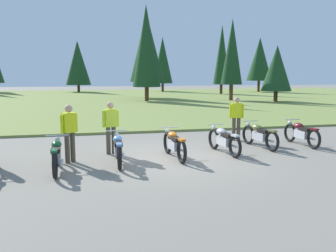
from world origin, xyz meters
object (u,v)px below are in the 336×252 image
object	(u,v)px
motorcycle_olive	(259,135)
motorcycle_british_green	(57,155)
motorcycle_orange	(174,144)
rider_near_row_end	(236,116)
rider_with_back_turned	(111,125)
motorcycle_maroon	(301,133)
rider_checking_bike	(69,130)
motorcycle_silver	(224,140)
motorcycle_sky_blue	(118,149)

from	to	relation	value
motorcycle_olive	motorcycle_british_green	bearing A→B (deg)	-165.90
motorcycle_british_green	motorcycle_orange	xyz separation A→B (m)	(3.36, 0.78, 0.00)
rider_near_row_end	rider_with_back_turned	distance (m)	5.04
motorcycle_british_green	motorcycle_orange	bearing A→B (deg)	13.02
rider_with_back_turned	motorcycle_maroon	bearing A→B (deg)	-0.63
motorcycle_british_green	rider_near_row_end	distance (m)	7.15
rider_near_row_end	rider_checking_bike	world-z (taller)	same
motorcycle_maroon	motorcycle_silver	bearing A→B (deg)	-168.84
motorcycle_olive	rider_checking_bike	distance (m)	6.39
motorcycle_british_green	motorcycle_maroon	world-z (taller)	same
motorcycle_orange	rider_checking_bike	bearing A→B (deg)	177.60
motorcycle_maroon	rider_with_back_turned	bearing A→B (deg)	179.37
motorcycle_sky_blue	rider_with_back_turned	bearing A→B (deg)	94.38
rider_near_row_end	motorcycle_silver	bearing A→B (deg)	-122.77
rider_checking_bike	rider_with_back_turned	world-z (taller)	same
motorcycle_silver	rider_with_back_turned	xyz separation A→B (m)	(-3.54, 0.71, 0.51)
motorcycle_maroon	motorcycle_orange	bearing A→B (deg)	-169.19
motorcycle_orange	motorcycle_olive	xyz separation A→B (m)	(3.27, 0.89, 0.00)
motorcycle_orange	rider_near_row_end	distance (m)	3.88
motorcycle_orange	rider_checking_bike	distance (m)	3.10
motorcycle_silver	motorcycle_olive	distance (m)	1.66
motorcycle_silver	rider_checking_bike	world-z (taller)	rider_checking_bike
motorcycle_british_green	rider_with_back_turned	size ratio (longest dim) A/B	1.26
motorcycle_british_green	rider_checking_bike	bearing A→B (deg)	71.37
rider_checking_bike	motorcycle_olive	bearing A→B (deg)	6.85
motorcycle_silver	motorcycle_olive	size ratio (longest dim) A/B	1.00
motorcycle_maroon	rider_checking_bike	bearing A→B (deg)	-174.19
motorcycle_sky_blue	rider_near_row_end	bearing A→B (deg)	29.33
motorcycle_sky_blue	rider_near_row_end	world-z (taller)	rider_near_row_end
rider_checking_bike	rider_with_back_turned	distance (m)	1.52
motorcycle_sky_blue	motorcycle_maroon	distance (m)	6.76
motorcycle_olive	rider_near_row_end	world-z (taller)	rider_near_row_end
motorcycle_orange	motorcycle_olive	size ratio (longest dim) A/B	1.00
motorcycle_olive	rider_with_back_turned	xyz separation A→B (m)	(-5.09, 0.13, 0.51)
motorcycle_maroon	motorcycle_olive	bearing A→B (deg)	-178.18
motorcycle_sky_blue	motorcycle_silver	size ratio (longest dim) A/B	1.00
motorcycle_sky_blue	rider_checking_bike	bearing A→B (deg)	161.64
motorcycle_olive	motorcycle_maroon	distance (m)	1.66
motorcycle_olive	motorcycle_maroon	world-z (taller)	same
motorcycle_sky_blue	motorcycle_orange	xyz separation A→B (m)	(1.72, 0.31, 0.00)
motorcycle_british_green	motorcycle_sky_blue	xyz separation A→B (m)	(1.64, 0.46, 0.00)
motorcycle_sky_blue	rider_near_row_end	xyz separation A→B (m)	(4.76, 2.67, 0.51)
motorcycle_british_green	motorcycle_orange	world-z (taller)	same
motorcycle_orange	motorcycle_maroon	size ratio (longest dim) A/B	1.00
motorcycle_silver	rider_checking_bike	bearing A→B (deg)	-177.85
motorcycle_british_green	rider_near_row_end	xyz separation A→B (m)	(6.40, 3.14, 0.51)
rider_with_back_turned	rider_checking_bike	bearing A→B (deg)	-144.27
motorcycle_silver	rider_with_back_turned	bearing A→B (deg)	168.70
motorcycle_sky_blue	rider_near_row_end	distance (m)	5.48
motorcycle_orange	motorcycle_maroon	distance (m)	5.02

